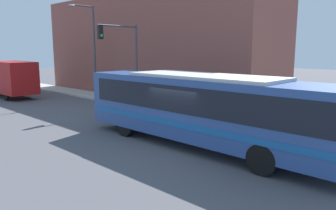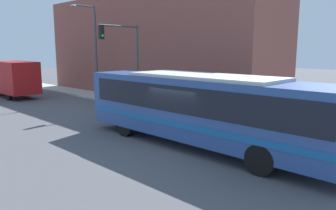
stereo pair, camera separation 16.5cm
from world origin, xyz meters
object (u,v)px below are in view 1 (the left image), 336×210
object	(u,v)px
delivery_truck	(10,78)
city_bus	(204,105)
street_lamp	(91,44)
pedestrian_near_corner	(128,89)
pedestrian_mid_block	(103,86)
parking_meter	(132,91)
fire_hydrant	(169,105)
traffic_light_pole	(124,51)

from	to	relation	value
delivery_truck	city_bus	bearing A→B (deg)	-90.30
street_lamp	city_bus	bearing A→B (deg)	-106.99
pedestrian_near_corner	street_lamp	bearing A→B (deg)	102.23
pedestrian_mid_block	city_bus	bearing A→B (deg)	-110.13
street_lamp	parking_meter	bearing A→B (deg)	-89.70
fire_hydrant	pedestrian_near_corner	xyz separation A→B (m)	(0.75, 5.15, 0.54)
city_bus	parking_meter	bearing A→B (deg)	65.45
delivery_truck	traffic_light_pole	bearing A→B (deg)	-71.69
delivery_truck	street_lamp	xyz separation A→B (m)	(4.53, -5.54, 2.83)
city_bus	delivery_truck	xyz separation A→B (m)	(0.11, 20.74, -0.12)
fire_hydrant	pedestrian_near_corner	bearing A→B (deg)	81.68
parking_meter	pedestrian_near_corner	xyz separation A→B (m)	(0.75, 1.43, -0.01)
fire_hydrant	street_lamp	distance (m)	9.62
traffic_light_pole	delivery_truck	bearing A→B (deg)	108.31
pedestrian_mid_block	fire_hydrant	bearing A→B (deg)	-95.47
city_bus	pedestrian_mid_block	size ratio (longest dim) A/B	7.52
parking_meter	city_bus	bearing A→B (deg)	-114.67
parking_meter	pedestrian_near_corner	distance (m)	1.62
traffic_light_pole	pedestrian_mid_block	distance (m)	6.24
city_bus	delivery_truck	size ratio (longest dim) A/B	1.79
street_lamp	delivery_truck	bearing A→B (deg)	129.29
delivery_truck	traffic_light_pole	xyz separation A→B (m)	(3.62, -10.95, 2.31)
city_bus	street_lamp	xyz separation A→B (m)	(4.64, 15.20, 2.71)
pedestrian_mid_block	parking_meter	bearing A→B (deg)	-99.64
traffic_light_pole	city_bus	bearing A→B (deg)	-110.88
fire_hydrant	parking_meter	size ratio (longest dim) A/B	0.51
traffic_light_pole	pedestrian_near_corner	size ratio (longest dim) A/B	3.27
delivery_truck	traffic_light_pole	distance (m)	11.76
fire_hydrant	pedestrian_mid_block	distance (m)	8.56
delivery_truck	fire_hydrant	world-z (taller)	delivery_truck
delivery_truck	traffic_light_pole	size ratio (longest dim) A/B	1.20
pedestrian_near_corner	fire_hydrant	bearing A→B (deg)	-98.32
fire_hydrant	pedestrian_mid_block	xyz separation A→B (m)	(0.81, 8.51, 0.48)
street_lamp	pedestrian_near_corner	distance (m)	5.06
city_bus	pedestrian_near_corner	world-z (taller)	city_bus
traffic_light_pole	parking_meter	xyz separation A→B (m)	(0.94, 0.38, -2.94)
pedestrian_near_corner	traffic_light_pole	bearing A→B (deg)	-132.94
street_lamp	pedestrian_mid_block	distance (m)	3.64
delivery_truck	pedestrian_mid_block	world-z (taller)	delivery_truck
fire_hydrant	traffic_light_pole	distance (m)	4.92
parking_meter	pedestrian_mid_block	size ratio (longest dim) A/B	0.81
traffic_light_pole	parking_meter	bearing A→B (deg)	22.09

